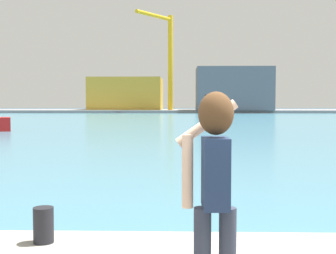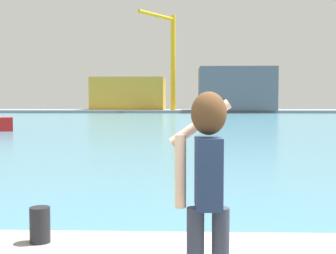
# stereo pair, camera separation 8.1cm
# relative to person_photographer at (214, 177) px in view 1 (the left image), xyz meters

# --- Properties ---
(ground_plane) EXTENTS (220.00, 220.00, 0.00)m
(ground_plane) POSITION_rel_person_photographer_xyz_m (0.42, 50.14, -1.56)
(ground_plane) COLOR #334751
(harbor_water) EXTENTS (140.00, 100.00, 0.02)m
(harbor_water) POSITION_rel_person_photographer_xyz_m (0.42, 52.14, -1.55)
(harbor_water) COLOR teal
(harbor_water) RESTS_ON ground_plane
(far_shore_dock) EXTENTS (140.00, 20.00, 0.54)m
(far_shore_dock) POSITION_rel_person_photographer_xyz_m (0.42, 92.14, -1.29)
(far_shore_dock) COLOR gray
(far_shore_dock) RESTS_ON ground_plane
(person_photographer) EXTENTS (0.53, 0.55, 1.74)m
(person_photographer) POSITION_rel_person_photographer_xyz_m (0.00, 0.00, 0.00)
(person_photographer) COLOR #2D3342
(person_photographer) RESTS_ON quay_promenade
(harbor_bollard) EXTENTS (0.24, 0.24, 0.42)m
(harbor_bollard) POSITION_rel_person_photographer_xyz_m (-1.88, 1.65, -0.86)
(harbor_bollard) COLOR black
(harbor_bollard) RESTS_ON quay_promenade
(warehouse_left) EXTENTS (14.95, 13.79, 6.67)m
(warehouse_left) POSITION_rel_person_photographer_xyz_m (-11.77, 93.39, 2.31)
(warehouse_left) COLOR gold
(warehouse_left) RESTS_ON far_shore_dock
(warehouse_right) EXTENTS (14.66, 9.62, 8.37)m
(warehouse_right) POSITION_rel_person_photographer_xyz_m (10.23, 86.51, 3.16)
(warehouse_right) COLOR slate
(warehouse_right) RESTS_ON far_shore_dock
(port_crane) EXTENTS (6.70, 9.33, 18.71)m
(port_crane) POSITION_rel_person_photographer_xyz_m (-2.92, 85.86, 10.17)
(port_crane) COLOR yellow
(port_crane) RESTS_ON far_shore_dock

